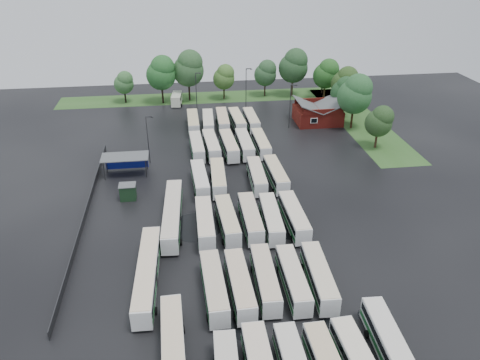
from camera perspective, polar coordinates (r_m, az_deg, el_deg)
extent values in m
plane|color=black|center=(67.35, -0.33, -6.69)|extent=(160.00, 160.00, 0.00)
cube|color=maroon|center=(109.00, 9.44, 7.79)|extent=(10.00, 8.00, 3.40)
cube|color=#4C4F51|center=(107.48, 8.25, 9.06)|extent=(5.07, 8.60, 2.19)
cube|color=#4C4F51|center=(108.91, 10.82, 9.11)|extent=(5.07, 8.60, 2.19)
cube|color=maroon|center=(104.68, 10.14, 8.18)|extent=(9.00, 0.20, 1.20)
cube|color=silver|center=(104.70, 9.01, 7.17)|extent=(1.60, 0.12, 1.20)
cylinder|color=#2D2D30|center=(84.61, -16.24, 1.05)|extent=(0.16, 0.16, 3.40)
cylinder|color=#2D2D30|center=(83.74, -11.38, 1.37)|extent=(0.16, 0.16, 3.40)
cylinder|color=#2D2D30|center=(87.47, -15.99, 1.98)|extent=(0.16, 0.16, 3.40)
cylinder|color=#2D2D30|center=(86.63, -11.29, 2.30)|extent=(0.16, 0.16, 3.40)
cube|color=#4C4F51|center=(84.79, -13.87, 2.78)|extent=(8.20, 4.20, 0.15)
cube|color=navy|center=(87.29, -13.63, 2.16)|extent=(7.60, 0.08, 2.60)
cube|color=black|center=(77.64, -13.50, -1.44)|extent=(2.50, 2.00, 2.50)
cube|color=#4C4F51|center=(77.03, -13.60, -0.59)|extent=(2.70, 2.20, 0.12)
cube|color=#2E5720|center=(126.19, -3.24, 10.05)|extent=(80.00, 10.00, 0.01)
cube|color=#2E5720|center=(112.82, 14.28, 7.07)|extent=(10.00, 50.00, 0.01)
cube|color=#2D2D30|center=(74.96, -18.27, -3.83)|extent=(0.10, 50.00, 1.20)
cylinder|color=black|center=(50.36, 1.86, -20.58)|extent=(2.39, 0.90, 0.90)
cylinder|color=black|center=(50.69, 5.76, -20.36)|extent=(2.27, 0.85, 0.85)
cylinder|color=black|center=(51.10, 9.52, -20.17)|extent=(2.30, 0.87, 0.87)
cube|color=beige|center=(48.02, 14.68, -20.29)|extent=(2.63, 10.80, 0.11)
cylinder|color=black|center=(52.07, 12.87, -19.43)|extent=(2.35, 0.88, 0.88)
cube|color=silver|center=(55.93, -3.19, -12.87)|extent=(2.68, 11.12, 2.53)
cube|color=black|center=(55.60, -3.20, -12.47)|extent=(2.72, 10.68, 0.81)
cube|color=#0D501F|center=(56.29, -3.17, -13.30)|extent=(2.72, 10.90, 0.56)
cube|color=beige|center=(55.09, -3.22, -11.83)|extent=(2.58, 10.79, 0.11)
cylinder|color=black|center=(54.16, -2.82, -16.30)|extent=(2.35, 0.88, 0.88)
cylinder|color=black|center=(59.45, -3.45, -11.60)|extent=(2.35, 0.88, 0.88)
cube|color=silver|center=(56.15, -0.03, -12.65)|extent=(2.56, 10.97, 2.50)
cube|color=black|center=(55.83, -0.03, -12.26)|extent=(2.60, 10.54, 0.80)
cube|color=#0A5320|center=(56.51, -0.03, -13.07)|extent=(2.60, 10.76, 0.55)
cube|color=beige|center=(55.32, -0.03, -11.62)|extent=(2.46, 10.64, 0.11)
cylinder|color=black|center=(54.41, 0.48, -16.01)|extent=(2.32, 0.87, 0.87)
cylinder|color=black|center=(59.62, -0.48, -11.42)|extent=(2.32, 0.87, 0.87)
cube|color=silver|center=(57.07, 3.09, -11.93)|extent=(2.54, 10.91, 2.49)
cube|color=black|center=(56.76, 3.10, -11.55)|extent=(2.58, 10.48, 0.80)
cube|color=#0A4415|center=(57.42, 3.08, -12.36)|extent=(2.58, 10.70, 0.55)
cube|color=beige|center=(56.26, 3.12, -10.92)|extent=(2.44, 10.58, 0.11)
cylinder|color=black|center=(55.33, 3.73, -15.19)|extent=(2.31, 0.87, 0.87)
cylinder|color=black|center=(60.50, 2.46, -10.77)|extent=(2.31, 0.87, 0.87)
cube|color=silver|center=(57.36, 6.47, -11.90)|extent=(2.33, 10.71, 2.45)
cube|color=black|center=(57.05, 6.50, -11.52)|extent=(2.38, 10.29, 0.78)
cube|color=#095019|center=(57.70, 6.44, -12.31)|extent=(2.37, 10.50, 0.54)
cube|color=beige|center=(56.56, 6.54, -10.90)|extent=(2.24, 10.39, 0.11)
cylinder|color=black|center=(55.67, 7.25, -15.08)|extent=(2.27, 0.86, 0.86)
cylinder|color=black|center=(60.70, 5.65, -10.77)|extent=(2.27, 0.86, 0.86)
cube|color=silver|center=(58.05, 9.59, -11.54)|extent=(2.83, 11.09, 2.52)
cube|color=black|center=(57.74, 9.63, -11.15)|extent=(2.86, 10.65, 0.81)
cube|color=#0C4A1A|center=(58.40, 9.55, -11.96)|extent=(2.86, 10.87, 0.55)
cube|color=beige|center=(57.24, 9.70, -10.52)|extent=(2.72, 10.75, 0.11)
cylinder|color=black|center=(56.34, 10.52, -14.74)|extent=(2.34, 0.88, 0.88)
cylinder|color=black|center=(61.44, 8.58, -10.42)|extent=(2.34, 0.88, 0.88)
cube|color=silver|center=(67.11, -4.30, -5.20)|extent=(2.39, 11.00, 2.52)
cube|color=black|center=(66.84, -4.31, -4.84)|extent=(2.44, 10.56, 0.81)
cube|color=#0B4517|center=(67.42, -4.28, -5.60)|extent=(2.43, 10.78, 0.55)
cube|color=beige|center=(66.42, -4.34, -4.26)|extent=(2.29, 10.67, 0.11)
cylinder|color=black|center=(64.91, -4.05, -7.81)|extent=(2.33, 0.88, 0.88)
cylinder|color=black|center=(70.75, -4.45, -4.53)|extent=(2.33, 0.88, 0.88)
cube|color=silver|center=(67.55, -1.55, -4.92)|extent=(2.79, 10.90, 2.48)
cube|color=black|center=(67.29, -1.55, -4.56)|extent=(2.82, 10.47, 0.79)
cube|color=#074615|center=(67.85, -1.54, -5.31)|extent=(2.83, 10.69, 0.54)
cube|color=beige|center=(66.87, -1.56, -3.99)|extent=(2.69, 10.57, 0.11)
cylinder|color=black|center=(65.38, -1.20, -7.45)|extent=(2.30, 0.86, 0.86)
cylinder|color=black|center=(71.12, -1.84, -4.27)|extent=(2.30, 0.86, 0.86)
cube|color=silver|center=(67.96, 1.28, -4.67)|extent=(2.29, 10.99, 2.52)
cube|color=black|center=(67.69, 1.29, -4.31)|extent=(2.35, 10.55, 0.81)
cube|color=#06541C|center=(68.26, 1.28, -5.06)|extent=(2.34, 10.77, 0.55)
cube|color=beige|center=(67.27, 1.29, -3.73)|extent=(2.20, 10.66, 0.11)
cylinder|color=black|center=(65.76, 1.74, -7.21)|extent=(2.34, 0.88, 0.88)
cylinder|color=black|center=(71.58, 0.84, -4.03)|extent=(2.34, 0.88, 0.88)
cube|color=silver|center=(68.01, 3.83, -4.71)|extent=(2.77, 11.03, 2.51)
cube|color=black|center=(67.75, 3.84, -4.35)|extent=(2.80, 10.60, 0.80)
cube|color=#11491F|center=(68.31, 3.81, -5.10)|extent=(2.80, 10.81, 0.55)
cube|color=beige|center=(67.33, 3.86, -3.77)|extent=(2.66, 10.70, 0.11)
cylinder|color=black|center=(65.85, 4.38, -7.24)|extent=(2.32, 0.88, 0.88)
cylinder|color=black|center=(71.58, 3.26, -4.08)|extent=(2.32, 0.88, 0.88)
cube|color=silver|center=(68.70, 6.59, -4.46)|extent=(2.43, 11.15, 2.55)
cube|color=black|center=(68.43, 6.62, -4.10)|extent=(2.48, 10.70, 0.82)
cube|color=#055219|center=(68.99, 6.57, -4.85)|extent=(2.48, 10.92, 0.56)
cube|color=beige|center=(68.01, 6.65, -3.52)|extent=(2.34, 10.81, 0.11)
cylinder|color=black|center=(66.52, 7.25, -7.00)|extent=(2.36, 0.89, 0.89)
cylinder|color=black|center=(72.29, 5.88, -3.84)|extent=(2.36, 0.89, 0.89)
cube|color=silver|center=(78.84, -4.91, 0.06)|extent=(2.69, 10.84, 2.46)
cube|color=black|center=(78.61, -4.92, 0.38)|extent=(2.72, 10.41, 0.79)
cube|color=#044E13|center=(79.09, -4.89, -0.28)|extent=(2.72, 10.62, 0.54)
cube|color=silver|center=(78.26, -4.95, 0.89)|extent=(2.58, 10.51, 0.11)
cylinder|color=black|center=(76.40, -4.72, -1.94)|extent=(2.29, 0.86, 0.86)
cylinder|color=black|center=(82.46, -5.01, 0.40)|extent=(2.29, 0.86, 0.86)
cube|color=silver|center=(79.09, -2.68, 0.25)|extent=(2.73, 10.99, 2.50)
cube|color=black|center=(78.86, -2.69, 0.58)|extent=(2.77, 10.55, 0.80)
cube|color=#06551D|center=(79.34, -2.67, -0.10)|extent=(2.77, 10.77, 0.55)
cube|color=beige|center=(78.51, -2.70, 1.09)|extent=(2.63, 10.66, 0.11)
cylinder|color=black|center=(76.62, -2.42, -1.76)|extent=(2.32, 0.87, 0.87)
cylinder|color=black|center=(82.75, -2.89, 0.58)|extent=(2.32, 0.87, 0.87)
cube|color=silver|center=(79.75, 2.06, 0.49)|extent=(2.53, 10.78, 2.46)
cube|color=black|center=(79.53, 2.07, 0.81)|extent=(2.57, 10.35, 0.79)
cube|color=#144921|center=(80.00, 2.05, 0.15)|extent=(2.57, 10.56, 0.54)
cube|color=beige|center=(79.18, 2.08, 1.31)|extent=(2.43, 10.45, 0.11)
cylinder|color=black|center=(77.35, 2.46, -1.47)|extent=(2.28, 0.86, 0.86)
cylinder|color=black|center=(83.33, 1.66, 0.80)|extent=(2.28, 0.86, 0.86)
cube|color=silver|center=(80.42, 4.38, 0.69)|extent=(2.57, 10.97, 2.50)
cube|color=black|center=(80.19, 4.40, 1.01)|extent=(2.61, 10.54, 0.80)
cube|color=#125223|center=(80.67, 4.37, 0.34)|extent=(2.61, 10.76, 0.55)
cube|color=beige|center=(79.84, 4.42, 1.52)|extent=(2.47, 10.64, 0.11)
cylinder|color=black|center=(77.99, 4.86, -1.28)|extent=(2.32, 0.87, 0.87)
cylinder|color=black|center=(84.03, 3.88, 1.00)|extent=(2.32, 0.87, 0.87)
cube|color=silver|center=(91.41, -5.28, 4.06)|extent=(2.58, 10.72, 2.44)
cube|color=black|center=(91.22, -5.29, 4.34)|extent=(2.62, 10.29, 0.78)
cube|color=#055518|center=(91.63, -5.26, 3.75)|extent=(2.62, 10.50, 0.54)
cube|color=beige|center=(90.92, -5.31, 4.79)|extent=(2.48, 10.39, 0.11)
cylinder|color=black|center=(88.81, -5.13, 2.47)|extent=(2.26, 0.85, 0.85)
cylinder|color=black|center=(95.02, -5.35, 4.19)|extent=(2.26, 0.85, 0.85)
cube|color=silver|center=(91.60, -3.50, 4.23)|extent=(2.89, 11.27, 2.56)
cube|color=black|center=(91.40, -3.51, 4.52)|extent=(2.92, 10.82, 0.82)
cube|color=#10451B|center=(91.82, -3.49, 3.91)|extent=(2.92, 11.05, 0.56)
cube|color=beige|center=(91.08, -3.53, 5.00)|extent=(2.78, 10.93, 0.11)
cylinder|color=black|center=(88.87, -3.30, 2.57)|extent=(2.37, 0.89, 0.89)
cylinder|color=black|center=(95.38, -3.65, 4.37)|extent=(2.37, 0.89, 0.89)
cube|color=silver|center=(91.38, -1.35, 4.22)|extent=(2.84, 11.30, 2.57)
cube|color=black|center=(91.18, -1.36, 4.52)|extent=(2.88, 10.85, 0.82)
cube|color=#064E17|center=(91.60, -1.35, 3.90)|extent=(2.88, 11.07, 0.56)
cube|color=beige|center=(90.86, -1.36, 4.99)|extent=(2.74, 10.96, 0.11)
cylinder|color=black|center=(88.65, -1.08, 2.55)|extent=(2.38, 0.90, 0.90)
cylinder|color=black|center=(95.16, -1.59, 4.36)|extent=(2.38, 0.90, 0.90)
cube|color=silver|center=(91.92, 0.57, 4.36)|extent=(2.45, 11.12, 2.54)
cube|color=black|center=(91.72, 0.57, 4.65)|extent=(2.50, 10.68, 0.81)
cube|color=#094916|center=(92.14, 0.57, 4.04)|extent=(2.50, 10.90, 0.56)
cube|color=beige|center=(91.41, 0.57, 5.12)|extent=(2.36, 10.79, 0.11)
cylinder|color=black|center=(89.23, 0.89, 2.72)|extent=(2.36, 0.89, 0.89)
cylinder|color=black|center=(95.65, 0.26, 4.49)|extent=(2.36, 0.89, 0.89)
cube|color=silver|center=(92.50, 2.57, 4.45)|extent=(2.34, 10.72, 2.45)
cube|color=black|center=(92.31, 2.57, 4.73)|extent=(2.39, 10.29, 0.78)
cube|color=#0C4218|center=(92.71, 2.56, 4.14)|extent=(2.39, 10.51, 0.54)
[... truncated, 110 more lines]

